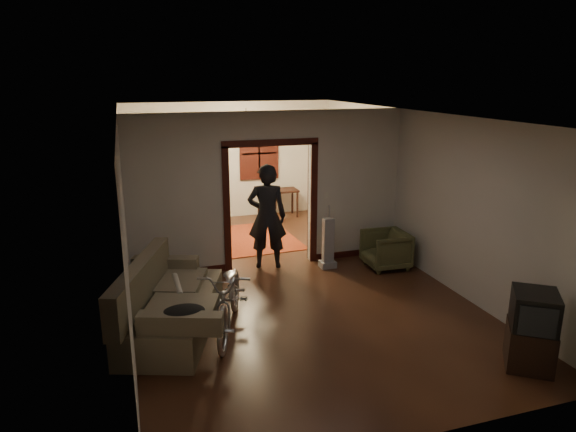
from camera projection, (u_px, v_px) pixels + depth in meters
name	position (u px, v px, depth m)	size (l,w,h in m)	color
floor	(283.00, 279.00, 8.84)	(5.00, 8.50, 0.01)	black
ceiling	(282.00, 114.00, 8.10)	(5.00, 8.50, 0.01)	white
wall_back	(231.00, 161.00, 12.38)	(5.00, 0.02, 2.80)	beige
wall_left	(124.00, 212.00, 7.74)	(0.02, 8.50, 2.80)	beige
wall_right	(415.00, 190.00, 9.21)	(0.02, 8.50, 2.80)	beige
partition_wall	(270.00, 190.00, 9.16)	(5.00, 0.14, 2.80)	beige
door_casing	(270.00, 207.00, 9.24)	(1.74, 0.20, 2.32)	black
far_window	(259.00, 153.00, 12.51)	(0.98, 0.06, 1.28)	black
chandelier	(246.00, 128.00, 10.52)	(0.24, 0.24, 0.24)	#FFE0A5
light_switch	(326.00, 195.00, 9.44)	(0.08, 0.01, 0.12)	silver
sofa	(172.00, 296.00, 6.93)	(1.00, 2.22, 1.02)	brown
rolled_paper	(177.00, 285.00, 7.23)	(0.09, 0.09, 0.74)	beige
jacket	(183.00, 312.00, 6.06)	(0.51, 0.39, 0.15)	black
bicycle	(230.00, 297.00, 6.93)	(0.66, 1.88, 0.99)	silver
armchair	(386.00, 250.00, 9.28)	(0.73, 0.75, 0.68)	#484A29
tv_stand	(530.00, 346.00, 6.13)	(0.57, 0.52, 0.52)	black
crt_tv	(534.00, 311.00, 6.01)	(0.55, 0.49, 0.48)	black
vacuum	(328.00, 243.00, 9.26)	(0.28, 0.23, 0.93)	gray
person	(267.00, 216.00, 9.17)	(0.69, 0.45, 1.90)	black
oriental_rug	(255.00, 238.00, 11.02)	(1.66, 2.18, 0.02)	maroon
locker	(179.00, 192.00, 11.67)	(0.82, 0.46, 1.64)	#1F2E1C
globe	(177.00, 143.00, 11.37)	(0.28, 0.28, 0.28)	#1E5972
desk	(279.00, 203.00, 12.66)	(0.90, 0.50, 0.67)	black
desk_chair	(267.00, 207.00, 12.01)	(0.37, 0.37, 0.83)	black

